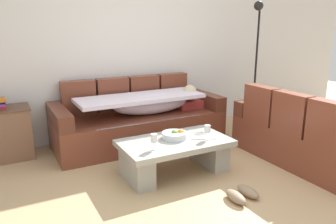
% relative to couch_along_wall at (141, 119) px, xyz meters
% --- Properties ---
extents(ground_plane, '(14.00, 14.00, 0.00)m').
position_rel_couch_along_wall_xyz_m(ground_plane, '(0.07, -1.62, -0.33)').
color(ground_plane, tan).
extents(back_wall, '(9.00, 0.10, 2.70)m').
position_rel_couch_along_wall_xyz_m(back_wall, '(0.07, 0.53, 1.02)').
color(back_wall, silver).
rests_on(back_wall, ground_plane).
extents(couch_along_wall, '(2.29, 0.92, 0.88)m').
position_rel_couch_along_wall_xyz_m(couch_along_wall, '(0.00, 0.00, 0.00)').
color(couch_along_wall, brown).
rests_on(couch_along_wall, ground_plane).
extents(couch_near_window, '(0.92, 1.80, 0.88)m').
position_rel_couch_along_wall_xyz_m(couch_near_window, '(1.51, -1.60, 0.00)').
color(couch_near_window, brown).
rests_on(couch_near_window, ground_plane).
extents(coffee_table, '(1.20, 0.68, 0.38)m').
position_rel_couch_along_wall_xyz_m(coffee_table, '(-0.07, -1.10, -0.09)').
color(coffee_table, '#9E9E95').
rests_on(coffee_table, ground_plane).
extents(fruit_bowl, '(0.28, 0.28, 0.10)m').
position_rel_couch_along_wall_xyz_m(fruit_bowl, '(-0.03, -1.04, 0.09)').
color(fruit_bowl, silver).
rests_on(fruit_bowl, coffee_table).
extents(wine_glass_near_left, '(0.07, 0.07, 0.17)m').
position_rel_couch_along_wall_xyz_m(wine_glass_near_left, '(-0.39, -1.24, 0.16)').
color(wine_glass_near_left, silver).
rests_on(wine_glass_near_left, coffee_table).
extents(wine_glass_near_right, '(0.07, 0.07, 0.17)m').
position_rel_couch_along_wall_xyz_m(wine_glass_near_right, '(0.26, -1.25, 0.16)').
color(wine_glass_near_right, silver).
rests_on(wine_glass_near_right, coffee_table).
extents(open_magazine, '(0.34, 0.30, 0.01)m').
position_rel_couch_along_wall_xyz_m(open_magazine, '(0.27, -1.13, 0.05)').
color(open_magazine, white).
rests_on(open_magazine, coffee_table).
extents(side_cabinet, '(0.72, 0.44, 0.64)m').
position_rel_couch_along_wall_xyz_m(side_cabinet, '(-1.75, 0.23, -0.01)').
color(side_cabinet, brown).
rests_on(side_cabinet, ground_plane).
extents(floor_lamp, '(0.33, 0.31, 1.95)m').
position_rel_couch_along_wall_xyz_m(floor_lamp, '(1.91, -0.14, 0.78)').
color(floor_lamp, black).
rests_on(floor_lamp, ground_plane).
extents(pair_of_shoes, '(0.30, 0.30, 0.09)m').
position_rel_couch_along_wall_xyz_m(pair_of_shoes, '(0.22, -1.90, -0.29)').
color(pair_of_shoes, '#8C7259').
rests_on(pair_of_shoes, ground_plane).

